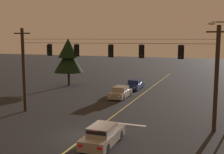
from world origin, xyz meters
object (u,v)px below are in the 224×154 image
Objects in this scene: traffic_light_leftmost at (49,50)px; tree_verge_far at (68,57)px; traffic_light_left_inner at (76,50)px; traffic_light_centre at (110,51)px; car_oncoming_trailing at (135,85)px; car_oncoming_lead at (120,92)px; traffic_light_rightmost at (181,52)px; traffic_light_right_inner at (141,51)px; car_waiting_near_lane at (103,135)px.

tree_verge_far is (-6.37, 15.06, -1.72)m from traffic_light_leftmost.
traffic_light_left_inner is 1.00× the size of traffic_light_centre.
traffic_light_leftmost is 0.28× the size of car_oncoming_trailing.
car_oncoming_lead is (-2.24, 9.42, -5.48)m from traffic_light_centre.
traffic_light_leftmost and traffic_light_rightmost have the same top height.
traffic_light_centre is at bearing 0.00° from traffic_light_leftmost.
traffic_light_centre is 16.81m from car_oncoming_trailing.
car_oncoming_trailing is (-8.10, 15.74, -5.48)m from traffic_light_rightmost.
traffic_light_left_inner reaches higher than car_oncoming_lead.
traffic_light_rightmost is at bearing -49.12° from car_oncoming_lead.
traffic_light_centre is 2.72m from traffic_light_right_inner.
car_waiting_near_lane is at bearing -80.04° from car_oncoming_trailing.
car_oncoming_lead is 6.32m from car_oncoming_trailing.
tree_verge_far reaches higher than traffic_light_centre.
traffic_light_right_inner is 1.00× the size of traffic_light_rightmost.
car_oncoming_lead is (3.88, 9.42, -5.48)m from traffic_light_leftmost.
car_oncoming_trailing is at bearing 3.80° from tree_verge_far.
car_waiting_near_lane is 0.60× the size of tree_verge_far.
traffic_light_rightmost is (12.04, 0.00, 0.00)m from traffic_light_leftmost.
traffic_light_right_inner is (2.72, 0.00, 0.00)m from traffic_light_centre.
car_waiting_near_lane and car_oncoming_trailing have the same top height.
car_waiting_near_lane and car_oncoming_lead have the same top height.
traffic_light_centre is 0.28× the size of car_oncoming_lead.
tree_verge_far is (-15.21, 15.06, -1.72)m from traffic_light_right_inner.
car_waiting_near_lane is (7.68, -5.57, -5.48)m from traffic_light_leftmost.
traffic_light_leftmost is at bearing 144.05° from car_waiting_near_lane.
traffic_light_left_inner is at bearing 131.02° from car_waiting_near_lane.
car_oncoming_trailing is (1.10, 15.74, -5.48)m from traffic_light_left_inner.
traffic_light_right_inner is at bearing -72.70° from car_oncoming_trailing.
traffic_light_leftmost is 6.12m from traffic_light_centre.
car_oncoming_trailing is at bearing 86.00° from traffic_light_left_inner.
traffic_light_left_inner is at bearing 0.00° from traffic_light_leftmost.
traffic_light_centre is at bearing 180.00° from traffic_light_rightmost.
traffic_light_centre is 11.13m from car_oncoming_lead.
traffic_light_left_inner is 0.17× the size of tree_verge_far.
tree_verge_far reaches higher than traffic_light_rightmost.
traffic_light_leftmost is 1.00× the size of traffic_light_rightmost.
car_oncoming_lead is at bearing 104.20° from car_waiting_near_lane.
traffic_light_right_inner is 11.97m from car_oncoming_lead.
traffic_light_left_inner is at bearing -58.56° from tree_verge_far.
traffic_light_leftmost and traffic_light_centre have the same top height.
traffic_light_left_inner and traffic_light_right_inner have the same top height.
car_waiting_near_lane is (-1.16, -5.57, -5.48)m from traffic_light_right_inner.
traffic_light_leftmost reaches higher than car_oncoming_trailing.
traffic_light_right_inner is 0.28× the size of car_oncoming_lead.
traffic_light_leftmost is at bearing -104.04° from car_oncoming_trailing.
traffic_light_left_inner is 0.28× the size of car_oncoming_trailing.
traffic_light_left_inner is 6.01m from traffic_light_right_inner.
car_oncoming_trailing is at bearing 89.52° from car_oncoming_lead.
traffic_light_rightmost is 0.17× the size of tree_verge_far.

